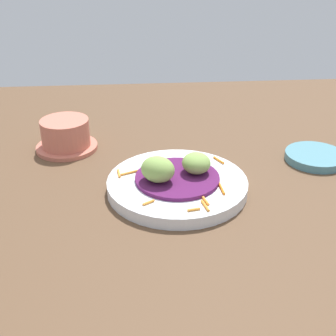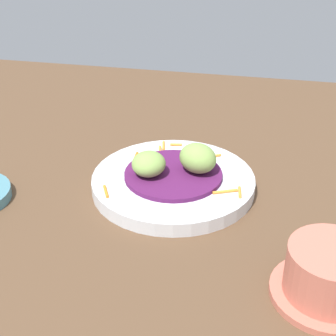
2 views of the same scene
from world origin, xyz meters
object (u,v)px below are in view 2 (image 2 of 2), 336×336
at_px(main_plate, 173,182).
at_px(guac_scoop_left, 149,164).
at_px(guac_scoop_center, 198,158).
at_px(terracotta_bowl, 330,276).

xyz_separation_m(main_plate, guac_scoop_left, (-0.03, -0.01, 0.03)).
bearing_deg(main_plate, guac_scoop_center, 20.12).
xyz_separation_m(guac_scoop_center, terracotta_bowl, (0.17, -0.19, -0.02)).
xyz_separation_m(guac_scoop_left, guac_scoop_center, (0.06, 0.02, 0.00)).
bearing_deg(guac_scoop_left, main_plate, 20.12).
bearing_deg(main_plate, terracotta_bowl, -41.47).
relative_size(guac_scoop_left, guac_scoop_center, 0.89).
bearing_deg(terracotta_bowl, guac_scoop_left, 144.63).
xyz_separation_m(main_plate, guac_scoop_center, (0.03, 0.01, 0.04)).
xyz_separation_m(main_plate, terracotta_bowl, (0.20, -0.18, 0.02)).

